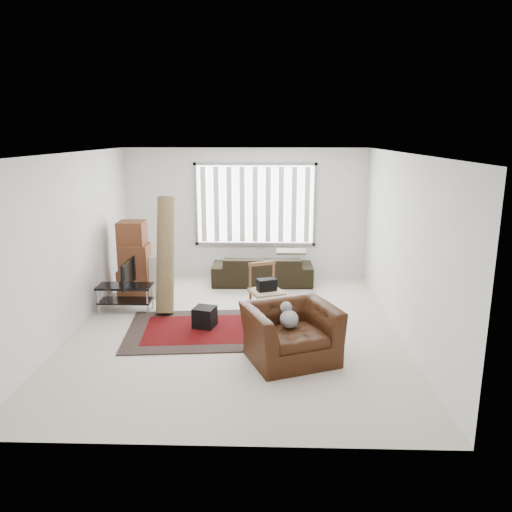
{
  "coord_description": "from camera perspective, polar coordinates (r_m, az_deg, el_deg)",
  "views": [
    {
      "loc": [
        0.53,
        -7.28,
        2.97
      ],
      "look_at": [
        0.29,
        0.54,
        1.05
      ],
      "focal_mm": 35.0,
      "sensor_mm": 36.0,
      "label": 1
    }
  ],
  "objects": [
    {
      "name": "subwoofer",
      "position": [
        7.91,
        -5.88,
        -6.94
      ],
      "size": [
        0.39,
        0.39,
        0.32
      ],
      "primitive_type": "cube",
      "rotation": [
        0.0,
        0.0,
        -0.25
      ],
      "color": "black",
      "rests_on": "persian_rug"
    },
    {
      "name": "moving_boxes",
      "position": [
        9.51,
        -13.73,
        -0.66
      ],
      "size": [
        0.59,
        0.54,
        1.42
      ],
      "color": "brown",
      "rests_on": "ground"
    },
    {
      "name": "tv",
      "position": [
        8.73,
        -14.84,
        -1.9
      ],
      "size": [
        0.1,
        0.75,
        0.43
      ],
      "primitive_type": "imported",
      "rotation": [
        0.0,
        0.0,
        1.57
      ],
      "color": "black",
      "rests_on": "tv_stand"
    },
    {
      "name": "tv_stand",
      "position": [
        8.82,
        -14.7,
        -4.06
      ],
      "size": [
        0.93,
        0.42,
        0.46
      ],
      "color": "black",
      "rests_on": "ground"
    },
    {
      "name": "side_chair",
      "position": [
        8.16,
        1.17,
        -3.8
      ],
      "size": [
        0.64,
        0.64,
        0.92
      ],
      "rotation": [
        0.0,
        0.0,
        0.38
      ],
      "color": "tan",
      "rests_on": "ground"
    },
    {
      "name": "armchair",
      "position": [
        6.75,
        3.98,
        -8.35
      ],
      "size": [
        1.45,
        1.36,
        0.86
      ],
      "rotation": [
        0.0,
        0.0,
        0.38
      ],
      "color": "#35190A",
      "rests_on": "ground"
    },
    {
      "name": "white_flatpack",
      "position": [
        9.5,
        -12.87,
        -2.35
      ],
      "size": [
        0.64,
        0.33,
        0.78
      ],
      "primitive_type": "cube",
      "rotation": [
        -0.2,
        0.0,
        -0.15
      ],
      "color": "silver",
      "rests_on": "ground"
    },
    {
      "name": "sofa",
      "position": [
        10.07,
        0.74,
        -1.08
      ],
      "size": [
        2.02,
        0.9,
        0.77
      ],
      "primitive_type": "imported",
      "rotation": [
        0.0,
        0.0,
        3.16
      ],
      "color": "black",
      "rests_on": "ground"
    },
    {
      "name": "persian_rug",
      "position": [
        7.86,
        -5.16,
        -8.37
      ],
      "size": [
        2.72,
        1.95,
        0.02
      ],
      "color": "black",
      "rests_on": "ground"
    },
    {
      "name": "rolled_rug",
      "position": [
        8.58,
        -10.31,
        0.16
      ],
      "size": [
        0.33,
        0.89,
        1.96
      ],
      "primitive_type": "cylinder",
      "rotation": [
        -0.31,
        0.0,
        0.03
      ],
      "color": "brown",
      "rests_on": "ground"
    },
    {
      "name": "room",
      "position": [
        7.9,
        -1.88,
        4.96
      ],
      "size": [
        6.0,
        6.02,
        2.71
      ],
      "color": "beige",
      "rests_on": "ground"
    }
  ]
}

